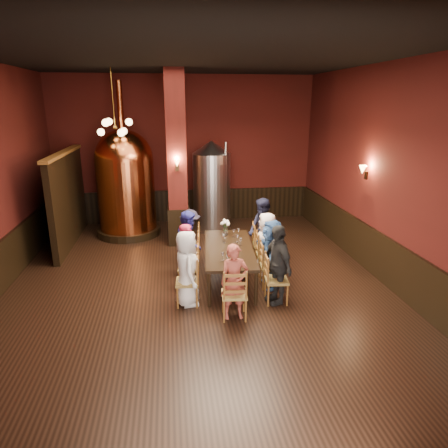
{
  "coord_description": "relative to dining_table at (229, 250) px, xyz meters",
  "views": [
    {
      "loc": [
        -0.49,
        -7.6,
        3.71
      ],
      "look_at": [
        0.58,
        0.2,
        1.29
      ],
      "focal_mm": 32.0,
      "sensor_mm": 36.0,
      "label": 1
    }
  ],
  "objects": [
    {
      "name": "dining_table",
      "position": [
        0.0,
        0.0,
        0.0
      ],
      "size": [
        1.21,
        2.48,
        0.75
      ],
      "rotation": [
        0.0,
        0.0,
        -0.09
      ],
      "color": "black",
      "rests_on": "ground"
    },
    {
      "name": "rose_vase",
      "position": [
        0.04,
        0.84,
        0.31
      ],
      "size": [
        0.22,
        0.22,
        0.38
      ],
      "color": "white",
      "rests_on": "dining_table"
    },
    {
      "name": "chair_7",
      "position": [
        0.93,
        0.92,
        -0.23
      ],
      "size": [
        0.5,
        0.5,
        0.92
      ],
      "primitive_type": null,
      "rotation": [
        0.0,
        0.0,
        1.48
      ],
      "color": "brown",
      "rests_on": "ground"
    },
    {
      "name": "wine_glass_1",
      "position": [
        -0.06,
        0.43,
        0.15
      ],
      "size": [
        0.07,
        0.07,
        0.17
      ],
      "primitive_type": null,
      "color": "white",
      "rests_on": "dining_table"
    },
    {
      "name": "column",
      "position": [
        -0.99,
        2.57,
        1.56
      ],
      "size": [
        0.58,
        0.58,
        4.5
      ],
      "primitive_type": "cube",
      "color": "#47120F",
      "rests_on": "ground"
    },
    {
      "name": "wine_glass_2",
      "position": [
        0.27,
        0.11,
        0.15
      ],
      "size": [
        0.07,
        0.07,
        0.17
      ],
      "primitive_type": null,
      "color": "white",
      "rests_on": "dining_table"
    },
    {
      "name": "person_7",
      "position": [
        0.93,
        0.92,
        0.09
      ],
      "size": [
        0.58,
        0.84,
        1.56
      ],
      "primitive_type": "imported",
      "rotation": [
        0.0,
        0.0,
        5.01
      ],
      "color": "black",
      "rests_on": "ground"
    },
    {
      "name": "sconce_column",
      "position": [
        -0.99,
        2.27,
        1.51
      ],
      "size": [
        0.2,
        0.2,
        0.36
      ],
      "primitive_type": null,
      "rotation": [
        0.0,
        0.0,
        3.14
      ],
      "color": "black",
      "rests_on": "column"
    },
    {
      "name": "chair_4",
      "position": [
        0.76,
        -1.07,
        -0.23
      ],
      "size": [
        0.5,
        0.5,
        0.92
      ],
      "primitive_type": null,
      "rotation": [
        0.0,
        0.0,
        1.48
      ],
      "color": "brown",
      "rests_on": "ground"
    },
    {
      "name": "copper_kettle",
      "position": [
        -2.42,
        3.54,
        0.86
      ],
      "size": [
        1.8,
        1.8,
        4.24
      ],
      "rotation": [
        0.0,
        0.0,
        0.02
      ],
      "color": "black",
      "rests_on": "ground"
    },
    {
      "name": "chair_3",
      "position": [
        -0.76,
        1.07,
        -0.23
      ],
      "size": [
        0.5,
        0.5,
        0.92
      ],
      "primitive_type": null,
      "rotation": [
        0.0,
        0.0,
        -1.66
      ],
      "color": "brown",
      "rests_on": "ground"
    },
    {
      "name": "wainscot_back",
      "position": [
        -0.69,
        4.73,
        -0.19
      ],
      "size": [
        7.9,
        0.08,
        1.0
      ],
      "primitive_type": "cube",
      "color": "black",
      "rests_on": "ground"
    },
    {
      "name": "chair_5",
      "position": [
        0.82,
        -0.4,
        -0.23
      ],
      "size": [
        0.5,
        0.5,
        0.92
      ],
      "primitive_type": null,
      "rotation": [
        0.0,
        0.0,
        1.48
      ],
      "color": "brown",
      "rests_on": "ground"
    },
    {
      "name": "wine_glass_4",
      "position": [
        0.05,
        -0.72,
        0.15
      ],
      "size": [
        0.07,
        0.07,
        0.17
      ],
      "primitive_type": null,
      "color": "white",
      "rests_on": "dining_table"
    },
    {
      "name": "person_5",
      "position": [
        0.82,
        -0.4,
        0.04
      ],
      "size": [
        0.5,
        1.37,
        1.45
      ],
      "primitive_type": "imported",
      "rotation": [
        0.0,
        0.0,
        4.66
      ],
      "color": "#2F548E",
      "rests_on": "ground"
    },
    {
      "name": "pendant_cluster",
      "position": [
        -2.49,
        2.67,
        2.41
      ],
      "size": [
        0.9,
        0.9,
        1.7
      ],
      "primitive_type": null,
      "color": "#A57226",
      "rests_on": "room"
    },
    {
      "name": "wine_glass_3",
      "position": [
        0.2,
        0.67,
        0.15
      ],
      "size": [
        0.07,
        0.07,
        0.17
      ],
      "primitive_type": null,
      "color": "white",
      "rests_on": "dining_table"
    },
    {
      "name": "chair_8",
      "position": [
        -0.14,
        -1.54,
        -0.23
      ],
      "size": [
        0.5,
        0.5,
        0.92
      ],
      "primitive_type": null,
      "rotation": [
        0.0,
        0.0,
        3.05
      ],
      "color": "brown",
      "rests_on": "ground"
    },
    {
      "name": "wine_glass_6",
      "position": [
        0.33,
        0.74,
        0.15
      ],
      "size": [
        0.07,
        0.07,
        0.17
      ],
      "primitive_type": null,
      "color": "white",
      "rests_on": "dining_table"
    },
    {
      "name": "chair_6",
      "position": [
        0.88,
        0.25,
        -0.23
      ],
      "size": [
        0.5,
        0.5,
        0.92
      ],
      "primitive_type": null,
      "rotation": [
        0.0,
        0.0,
        1.48
      ],
      "color": "brown",
      "rests_on": "ground"
    },
    {
      "name": "person_6",
      "position": [
        0.88,
        0.25,
        0.02
      ],
      "size": [
        0.55,
        0.75,
        1.41
      ],
      "primitive_type": "imported",
      "rotation": [
        0.0,
        0.0,
        4.55
      ],
      "color": "white",
      "rests_on": "ground"
    },
    {
      "name": "person_2",
      "position": [
        -0.82,
        0.4,
        0.05
      ],
      "size": [
        0.5,
        0.78,
        1.48
      ],
      "primitive_type": "imported",
      "rotation": [
        0.0,
        0.0,
        1.36
      ],
      "color": "navy",
      "rests_on": "ground"
    },
    {
      "name": "person_1",
      "position": [
        -0.88,
        -0.25,
        0.01
      ],
      "size": [
        0.48,
        0.59,
        1.39
      ],
      "primitive_type": "imported",
      "rotation": [
        0.0,
        0.0,
        1.25
      ],
      "color": "#AE1D3B",
      "rests_on": "ground"
    },
    {
      "name": "wainscot_right",
      "position": [
        3.27,
        -0.23,
        -0.19
      ],
      "size": [
        0.08,
        9.9,
        1.0
      ],
      "primitive_type": "cube",
      "color": "black",
      "rests_on": "ground"
    },
    {
      "name": "steel_vessel",
      "position": [
        0.04,
        3.69,
        0.63
      ],
      "size": [
        1.44,
        1.44,
        2.64
      ],
      "rotation": [
        0.0,
        0.0,
        -0.41
      ],
      "color": "#B2B2B7",
      "rests_on": "ground"
    },
    {
      "name": "wine_glass_5",
      "position": [
        -0.15,
        -0.84,
        0.15
      ],
      "size": [
        0.07,
        0.07,
        0.17
      ],
      "primitive_type": null,
      "color": "white",
      "rests_on": "dining_table"
    },
    {
      "name": "wine_glass_7",
      "position": [
        0.23,
        0.31,
        0.15
      ],
      "size": [
        0.07,
        0.07,
        0.17
      ],
      "primitive_type": null,
      "color": "white",
      "rests_on": "dining_table"
    },
    {
      "name": "person_8",
      "position": [
        -0.14,
        -1.54,
        -0.0
      ],
      "size": [
        0.51,
        0.35,
        1.37
      ],
      "primitive_type": "imported",
      "rotation": [
        0.0,
        0.0,
        6.32
      ],
      "color": "#9C4134",
      "rests_on": "ground"
    },
    {
      "name": "person_4",
      "position": [
        0.76,
        -1.07,
        0.09
      ],
      "size": [
        0.59,
        0.97,
        1.55
      ],
      "primitive_type": "imported",
      "rotation": [
        0.0,
        0.0,
        4.96
      ],
      "color": "black",
      "rests_on": "ground"
    },
    {
      "name": "partition",
      "position": [
        -3.89,
        2.97,
        0.51
      ],
      "size": [
        0.22,
        3.5,
        2.4
      ],
      "primitive_type": "cube",
      "color": "black",
      "rests_on": "ground"
    },
    {
      "name": "room",
      "position": [
        -0.69,
        -0.23,
        1.56
      ],
      "size": [
        10.0,
        10.02,
        4.5
      ],
      "color": "black",
      "rests_on": "ground"
    },
    {
      "name": "chair_2",
      "position": [
        -0.82,
        0.4,
        -0.23
      ],
      "size": [
        0.5,
        0.5,
        0.92
      ],
      "primitive_type": null,
      "rotation": [
        0.0,
        0.0,
        -1.66
      ],
      "color": "brown",
      "rests_on": "ground"
    },
    {
      "name": "chair_0",
      "position": [
        -0.93,
        -0.92,
        -0.23
      ],
      "size": [
        0.5,
        0.5,
        0.92
      ],
      "primitive_type": null,
      "rotation": [
        0.0,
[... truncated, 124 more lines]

